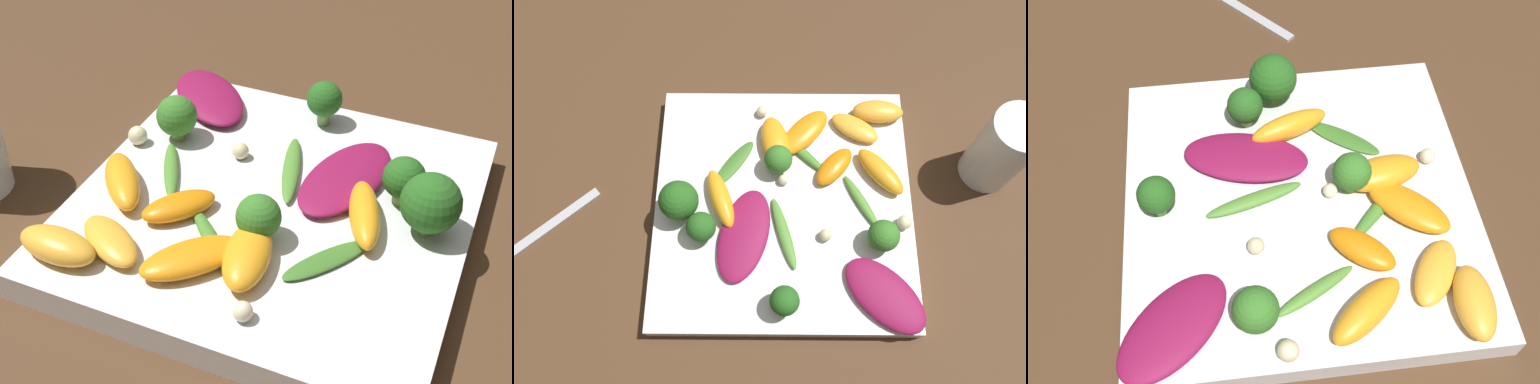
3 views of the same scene
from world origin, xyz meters
The scene contains 24 objects.
ground_plane centered at (0.00, 0.00, 0.00)m, with size 2.40×2.40×0.00m, color #4C331E.
plate centered at (0.00, 0.00, 0.01)m, with size 0.29×0.29×0.02m.
radicchio_leaf_0 centered at (0.11, 0.11, 0.03)m, with size 0.11×0.11×0.01m.
radicchio_leaf_1 centered at (0.04, -0.04, 0.03)m, with size 0.12×0.08×0.01m.
orange_segment_0 centered at (0.00, -0.07, 0.03)m, with size 0.08×0.05×0.02m.
orange_segment_1 centered at (-0.09, 0.09, 0.03)m, with size 0.06×0.07×0.01m.
orange_segment_2 centered at (-0.03, 0.11, 0.03)m, with size 0.07×0.06×0.02m.
orange_segment_3 centered at (-0.07, -0.01, 0.03)m, with size 0.07×0.04×0.02m.
orange_segment_4 centered at (-0.04, 0.06, 0.03)m, with size 0.06×0.06×0.02m.
orange_segment_5 centered at (-0.09, 0.03, 0.03)m, with size 0.08×0.07×0.02m.
orange_segment_6 centered at (-0.11, 0.11, 0.03)m, with size 0.03×0.06×0.02m.
broccoli_floret_0 centered at (0.05, 0.11, 0.05)m, with size 0.03×0.03×0.04m.
broccoli_floret_1 centered at (0.04, -0.09, 0.05)m, with size 0.03×0.03×0.04m.
broccoli_floret_2 centered at (0.12, 0.00, 0.05)m, with size 0.03×0.03×0.04m.
broccoli_floret_3 centered at (-0.04, -0.01, 0.04)m, with size 0.03×0.03×0.04m.
broccoli_floret_4 centered at (0.01, -0.11, 0.05)m, with size 0.04×0.04×0.05m.
arugula_sprig_0 centered at (-0.06, 0.02, 0.03)m, with size 0.06×0.06×0.01m.
arugula_sprig_1 centered at (0.00, 0.09, 0.03)m, with size 0.07×0.04×0.01m.
arugula_sprig_2 centered at (-0.05, -0.06, 0.03)m, with size 0.07×0.06×0.00m.
arugula_sprig_3 centered at (0.04, 0.00, 0.03)m, with size 0.09×0.04×0.01m.
macadamia_nut_0 centered at (0.04, 0.05, 0.03)m, with size 0.01×0.01×0.01m.
macadamia_nut_1 centered at (-0.03, 0.00, 0.03)m, with size 0.01×0.01×0.01m.
macadamia_nut_2 centered at (-0.12, -0.03, 0.03)m, with size 0.01×0.01×0.01m.
macadamia_nut_3 centered at (0.03, 0.13, 0.03)m, with size 0.02×0.02×0.02m.
Camera 1 is at (-0.39, -0.15, 0.37)m, focal length 50.00 mm.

